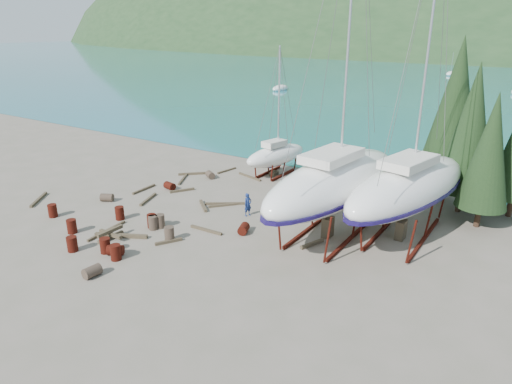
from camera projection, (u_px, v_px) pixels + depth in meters
The scene contains 49 objects.
ground at pixel (205, 230), 28.41m from camera, with size 600.00×600.00×0.00m, color #65604F.
far_house_left at pixel (369, 48), 207.52m from camera, with size 6.60×5.60×5.60m.
far_house_center at pixel (463, 50), 186.80m from camera, with size 6.60×5.60×5.60m.
cypress_near_right at pixel (471, 128), 29.38m from camera, with size 3.60×3.60×10.00m.
cypress_mid_right at pixel (490, 151), 27.33m from camera, with size 3.06×3.06×8.50m.
cypress_back_left at pixel (455, 108), 31.42m from camera, with size 4.14×4.14×11.50m.
moored_boat_left at pixel (280, 88), 90.88m from camera, with size 2.00×5.00×6.05m.
moored_boat_far at pixel (451, 74), 118.70m from camera, with size 2.00×5.00×6.05m.
large_sailboat_near at pixel (335, 182), 26.95m from camera, with size 5.34×13.49×20.68m.
large_sailboat_far at pixel (409, 186), 26.68m from camera, with size 5.97×12.71×19.35m.
small_sailboat_shore at pixel (276, 155), 38.55m from camera, with size 3.43×6.89×10.57m.
worker at pixel (248, 205), 30.38m from camera, with size 0.58×0.38×1.58m, color navy.
drum_0 at pixel (53, 211), 30.31m from camera, with size 0.58×0.58×0.88m, color #53150E.
drum_1 at pixel (92, 271), 23.08m from camera, with size 0.58×0.58×0.88m, color #2D2823.
drum_2 at pixel (170, 186), 35.48m from camera, with size 0.58×0.58×0.88m, color #53150E.
drum_3 at pixel (72, 244), 25.66m from camera, with size 0.58×0.58×0.88m, color #53150E.
drum_4 at pixel (303, 191), 34.45m from camera, with size 0.58×0.58×0.88m, color #53150E.
drum_5 at pixel (160, 221), 28.68m from camera, with size 0.58×0.58×0.88m, color #2D2823.
drum_6 at pixel (244, 229), 27.95m from camera, with size 0.58×0.58×0.88m, color #53150E.
drum_7 at pixel (116, 252), 24.71m from camera, with size 0.58×0.58×0.88m, color #53150E.
drum_8 at pixel (120, 213), 29.91m from camera, with size 0.58×0.58×0.88m, color #53150E.
drum_9 at pixel (210, 175), 38.10m from camera, with size 0.58×0.58×0.88m, color #2D2823.
drum_10 at pixel (105, 246), 25.48m from camera, with size 0.58×0.58×0.88m, color #53150E.
drum_11 at pixel (282, 188), 35.11m from camera, with size 0.58×0.58×0.88m, color #2D2823.
drum_12 at pixel (115, 250), 25.27m from camera, with size 0.58×0.58×0.88m, color #53150E.
drum_13 at pixel (72, 226), 27.94m from camera, with size 0.58×0.58×0.88m, color #53150E.
drum_14 at pixel (152, 221), 28.72m from camera, with size 0.58×0.58×0.88m, color #53150E.
drum_15 at pixel (107, 197), 33.07m from camera, with size 0.58×0.58×0.88m, color #2D2823.
drum_16 at pixel (153, 223), 28.45m from camera, with size 0.58×0.58×0.88m, color #2D2823.
drum_17 at pixel (169, 234), 26.91m from camera, with size 0.58×0.58×0.88m, color #2D2823.
timber_0 at pixel (227, 171), 40.00m from camera, with size 0.14×2.20×0.14m, color brown.
timber_1 at pixel (312, 244), 26.43m from camera, with size 0.19×1.73×0.19m, color brown.
timber_2 at pixel (192, 174), 39.07m from camera, with size 0.19×2.34×0.19m, color brown.
timber_3 at pixel (107, 231), 28.18m from camera, with size 0.15×3.18×0.15m, color brown.
timber_4 at pixel (182, 190), 35.11m from camera, with size 0.17×1.93×0.17m, color brown.
timber_5 at pixel (206, 230), 28.28m from camera, with size 0.16×2.35×0.16m, color brown.
timber_6 at pixel (305, 191), 34.94m from camera, with size 0.19×1.67×0.19m, color brown.
timber_7 at pixel (169, 242), 26.75m from camera, with size 0.17×1.63×0.17m, color brown.
timber_8 at pixel (203, 206), 32.06m from camera, with size 0.19×2.07×0.19m, color brown.
timber_9 at pixel (250, 177), 38.33m from camera, with size 0.15×2.72×0.15m, color brown.
timber_10 at pixel (225, 204), 32.51m from camera, with size 0.16×2.83×0.16m, color brown.
timber_11 at pixel (225, 205), 32.25m from camera, with size 0.15×2.45×0.15m, color brown.
timber_12 at pixel (148, 199), 33.30m from camera, with size 0.17×2.45×0.17m, color brown.
timber_14 at pixel (39, 200), 33.23m from camera, with size 0.18×2.88×0.18m, color brown.
timber_15 at pixel (183, 179), 37.70m from camera, with size 0.15×2.66×0.15m, color brown.
timber_16 at pixel (121, 236), 27.45m from camera, with size 0.23×3.24×0.23m, color brown.
timber_17 at pixel (144, 189), 35.37m from camera, with size 0.16×2.42×0.16m, color brown.
timber_pile_fore at pixel (110, 234), 27.22m from camera, with size 1.80×1.80×0.60m.
timber_pile_aft at pixel (280, 198), 32.90m from camera, with size 1.80×1.80×0.60m.
Camera 1 is at (16.91, -19.86, 11.96)m, focal length 32.00 mm.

